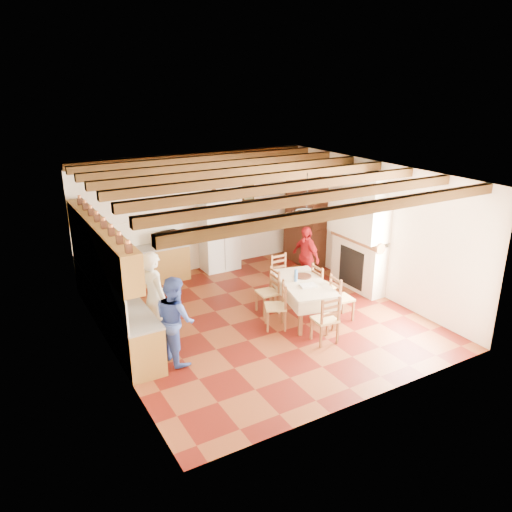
{
  "coord_description": "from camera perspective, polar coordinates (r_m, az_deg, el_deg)",
  "views": [
    {
      "loc": [
        -4.71,
        -8.05,
        4.71
      ],
      "look_at": [
        0.1,
        0.3,
        1.25
      ],
      "focal_mm": 35.0,
      "sensor_mm": 36.0,
      "label": 1
    }
  ],
  "objects": [
    {
      "name": "lower_cabinets_left",
      "position": [
        10.25,
        -15.93,
        -5.73
      ],
      "size": [
        0.6,
        4.3,
        0.86
      ],
      "primitive_type": "cube",
      "color": "brown",
      "rests_on": "ground"
    },
    {
      "name": "ceiling",
      "position": [
        9.48,
        0.39,
        9.42
      ],
      "size": [
        6.0,
        6.5,
        0.02
      ],
      "primitive_type": "cube",
      "color": "white",
      "rests_on": "ground"
    },
    {
      "name": "lower_cabinets_back",
      "position": [
        12.22,
        -13.02,
        -1.29
      ],
      "size": [
        2.3,
        0.6,
        0.86
      ],
      "primitive_type": "cube",
      "color": "brown",
      "rests_on": "ground"
    },
    {
      "name": "refrigerator",
      "position": [
        12.84,
        -4.36,
        2.54
      ],
      "size": [
        0.93,
        0.76,
        1.85
      ],
      "primitive_type": "cube",
      "rotation": [
        0.0,
        0.0,
        -0.0
      ],
      "color": "silver",
      "rests_on": "floor"
    },
    {
      "name": "chair_end_near",
      "position": [
        9.43,
        7.89,
        -7.08
      ],
      "size": [
        0.45,
        0.43,
        0.96
      ],
      "primitive_type": null,
      "rotation": [
        0.0,
        0.0,
        3.05
      ],
      "color": "brown",
      "rests_on": "floor"
    },
    {
      "name": "chair_left_near",
      "position": [
        9.85,
        2.24,
        -5.69
      ],
      "size": [
        0.54,
        0.55,
        0.96
      ],
      "primitive_type": null,
      "rotation": [
        0.0,
        0.0,
        -2.01
      ],
      "color": "brown",
      "rests_on": "floor"
    },
    {
      "name": "wall_right",
      "position": [
        11.6,
        13.33,
        3.15
      ],
      "size": [
        0.02,
        6.5,
        3.0
      ],
      "primitive_type": "cube",
      "color": "silver",
      "rests_on": "ground"
    },
    {
      "name": "chair_left_far",
      "position": [
        10.47,
        1.33,
        -4.08
      ],
      "size": [
        0.42,
        0.44,
        0.96
      ],
      "primitive_type": null,
      "rotation": [
        0.0,
        0.0,
        -1.63
      ],
      "color": "brown",
      "rests_on": "floor"
    },
    {
      "name": "chair_end_far",
      "position": [
        11.29,
        3.03,
        -2.29
      ],
      "size": [
        0.42,
        0.4,
        0.96
      ],
      "primitive_type": null,
      "rotation": [
        0.0,
        0.0,
        0.01
      ],
      "color": "brown",
      "rests_on": "floor"
    },
    {
      "name": "fireplace",
      "position": [
        11.58,
        11.57,
        2.74
      ],
      "size": [
        0.56,
        1.6,
        2.8
      ],
      "primitive_type": null,
      "color": "beige",
      "rests_on": "ground"
    },
    {
      "name": "backsplash_back",
      "position": [
        12.23,
        -13.7,
        2.5
      ],
      "size": [
        2.3,
        0.03,
        0.6
      ],
      "primitive_type": "cube",
      "color": "white",
      "rests_on": "ground"
    },
    {
      "name": "upper_cabinets",
      "position": [
        9.72,
        -17.42,
        1.72
      ],
      "size": [
        0.35,
        4.2,
        0.7
      ],
      "primitive_type": "cube",
      "color": "brown",
      "rests_on": "ground"
    },
    {
      "name": "wall_front",
      "position": [
        7.44,
        13.21,
        -6.35
      ],
      "size": [
        6.0,
        0.02,
        3.0
      ],
      "primitive_type": "cube",
      "color": "silver",
      "rests_on": "ground"
    },
    {
      "name": "chair_right_far",
      "position": [
        10.88,
        7.69,
        -3.32
      ],
      "size": [
        0.41,
        0.43,
        0.96
      ],
      "primitive_type": null,
      "rotation": [
        0.0,
        0.0,
        1.54
      ],
      "color": "brown",
      "rests_on": "floor"
    },
    {
      "name": "person_man",
      "position": [
        9.3,
        -11.54,
        -4.8
      ],
      "size": [
        0.57,
        0.74,
        1.82
      ],
      "primitive_type": "imported",
      "rotation": [
        0.0,
        0.0,
        1.79
      ],
      "color": "silver",
      "rests_on": "floor"
    },
    {
      "name": "chair_right_near",
      "position": [
        10.35,
        9.78,
        -4.68
      ],
      "size": [
        0.44,
        0.45,
        0.96
      ],
      "primitive_type": null,
      "rotation": [
        0.0,
        0.0,
        1.48
      ],
      "color": "brown",
      "rests_on": "floor"
    },
    {
      "name": "wall_picture",
      "position": [
        13.21,
        -0.9,
        7.24
      ],
      "size": [
        0.34,
        0.03,
        0.42
      ],
      "primitive_type": "cube",
      "color": "black",
      "rests_on": "ground"
    },
    {
      "name": "person_woman_red",
      "position": [
        11.73,
        5.69,
        -0.12
      ],
      "size": [
        0.44,
        0.9,
        1.48
      ],
      "primitive_type": "imported",
      "rotation": [
        0.0,
        0.0,
        -1.48
      ],
      "color": "#A71319",
      "rests_on": "floor"
    },
    {
      "name": "wall_left",
      "position": [
        8.83,
        -16.77,
        -2.44
      ],
      "size": [
        0.02,
        6.5,
        3.0
      ],
      "primitive_type": "cube",
      "color": "silver",
      "rests_on": "ground"
    },
    {
      "name": "ceiling_beams",
      "position": [
        9.5,
        0.39,
        8.83
      ],
      "size": [
        6.0,
        6.3,
        0.16
      ],
      "primitive_type": null,
      "color": "#3B2413",
      "rests_on": "ground"
    },
    {
      "name": "hutch",
      "position": [
        13.23,
        5.68,
        4.09
      ],
      "size": [
        0.58,
        1.3,
        2.33
      ],
      "primitive_type": null,
      "rotation": [
        0.0,
        0.0,
        0.03
      ],
      "color": "#321910",
      "rests_on": "floor"
    },
    {
      "name": "chandelier",
      "position": [
        9.78,
        5.76,
        5.09
      ],
      "size": [
        0.47,
        0.47,
        0.03
      ],
      "primitive_type": "torus",
      "color": "black",
      "rests_on": "ground"
    },
    {
      "name": "microwave",
      "position": [
        12.23,
        -9.95,
        2.02
      ],
      "size": [
        0.59,
        0.45,
        0.3
      ],
      "primitive_type": "imported",
      "rotation": [
        0.0,
        0.0,
        0.17
      ],
      "color": "silver",
      "rests_on": "countertop_back"
    },
    {
      "name": "floor",
      "position": [
        10.45,
        0.35,
        -7.09
      ],
      "size": [
        6.0,
        6.5,
        0.02
      ],
      "primitive_type": "cube",
      "color": "#4F100A",
      "rests_on": "ground"
    },
    {
      "name": "person_woman_blue",
      "position": [
        8.76,
        -9.23,
        -7.17
      ],
      "size": [
        0.67,
        0.82,
        1.57
      ],
      "primitive_type": "imported",
      "rotation": [
        0.0,
        0.0,
        1.68
      ],
      "color": "#364FAB",
      "rests_on": "floor"
    },
    {
      "name": "countertop_back",
      "position": [
        12.07,
        -13.19,
        0.71
      ],
      "size": [
        2.34,
        0.62,
        0.04
      ],
      "primitive_type": "cube",
      "color": "slate",
      "rests_on": "lower_cabinets_back"
    },
    {
      "name": "dining_table",
      "position": [
        10.29,
        5.46,
        -3.42
      ],
      "size": [
        1.26,
        1.89,
        0.76
      ],
      "rotation": [
        0.0,
        0.0,
        -0.24
      ],
      "color": "beige",
      "rests_on": "floor"
    },
    {
      "name": "wall_back",
      "position": [
        12.66,
        -7.12,
        4.91
      ],
      "size": [
        6.0,
        0.02,
        3.0
      ],
      "primitive_type": "cube",
      "color": "silver",
      "rests_on": "ground"
    },
    {
      "name": "fridge_vase",
      "position": [
        12.53,
        -4.81,
        7.22
      ],
      "size": [
        0.33,
        0.33,
        0.31
      ],
      "primitive_type": "imported",
      "rotation": [
        0.0,
        0.0,
        0.09
      ],
      "color": "#321910",
      "rests_on": "refrigerator"
    },
    {
      "name": "backsplash_left",
      "position": [
        9.9,
        -17.93,
        -2.01
      ],
      "size": [
        0.03,
        4.3,
        0.6
      ],
      "primitive_type": "cube",
      "color": "white",
      "rests_on": "ground"
    },
    {
      "name": "countertop_left",
      "position": [
        10.07,
        -16.17,
        -3.42
      ],
      "size": [
        0.62,
        4.3,
        0.04
      ],
      "primitive_type": "cube",
      "color": "slate",
      "rests_on": "lower_cabinets_left"
    }
  ]
}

